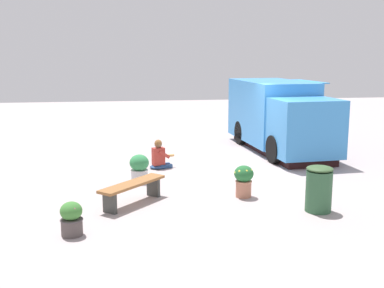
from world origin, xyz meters
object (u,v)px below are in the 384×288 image
at_px(planter_flowering_far, 244,180).
at_px(plaza_bench, 133,188).
at_px(planter_flowering_side, 72,218).
at_px(trash_bin, 319,188).
at_px(person_customer, 159,157).
at_px(planter_flowering_near, 139,167).
at_px(food_truck, 279,118).

height_order(planter_flowering_far, plaza_bench, planter_flowering_far).
bearing_deg(planter_flowering_side, trash_bin, -82.92).
xyz_separation_m(person_customer, planter_flowering_near, (-1.42, 0.64, 0.05)).
bearing_deg(planter_flowering_far, planter_flowering_side, 116.54).
bearing_deg(food_truck, plaza_bench, 135.79).
xyz_separation_m(food_truck, planter_flowering_side, (-6.95, 6.27, -0.81)).
xyz_separation_m(food_truck, planter_flowering_far, (-5.09, 2.55, -0.72)).
relative_size(food_truck, person_customer, 6.55).
relative_size(planter_flowering_far, plaza_bench, 0.46).
distance_m(planter_flowering_far, planter_flowering_side, 4.16).
relative_size(food_truck, planter_flowering_side, 8.71).
xyz_separation_m(planter_flowering_near, planter_flowering_far, (-1.68, -2.34, 0.03)).
relative_size(person_customer, plaza_bench, 0.53).
distance_m(planter_flowering_far, trash_bin, 1.80).
xyz_separation_m(planter_flowering_far, planter_flowering_side, (-1.86, 3.72, -0.09)).
xyz_separation_m(plaza_bench, trash_bin, (-1.06, -3.87, 0.12)).
relative_size(planter_flowering_far, trash_bin, 0.76).
xyz_separation_m(planter_flowering_near, trash_bin, (-2.91, -3.65, 0.11)).
distance_m(food_truck, trash_bin, 6.48).
height_order(food_truck, person_customer, food_truck).
bearing_deg(food_truck, person_customer, 115.06).
distance_m(planter_flowering_near, planter_flowering_side, 3.79).
distance_m(food_truck, person_customer, 4.76).
xyz_separation_m(planter_flowering_side, plaza_bench, (1.69, -1.16, 0.05)).
bearing_deg(planter_flowering_near, food_truck, -55.11).
bearing_deg(person_customer, plaza_bench, 165.28).
relative_size(person_customer, planter_flowering_side, 1.33).
bearing_deg(plaza_bench, planter_flowering_near, -6.85).
height_order(food_truck, planter_flowering_near, food_truck).
height_order(person_customer, planter_flowering_far, person_customer).
relative_size(food_truck, planter_flowering_near, 7.66).
relative_size(food_truck, planter_flowering_far, 7.44).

